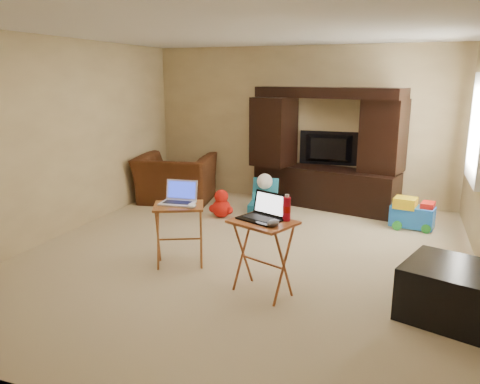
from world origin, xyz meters
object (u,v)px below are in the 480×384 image
at_px(entertainment_center, 326,148).
at_px(plush_toy, 221,203).
at_px(child_rocker, 262,196).
at_px(tray_table_right, 263,258).
at_px(laptop_left, 177,193).
at_px(laptop_right, 260,207).
at_px(tray_table_left, 180,235).
at_px(water_bottle, 287,209).
at_px(mouse_left, 192,206).
at_px(ottoman, 450,291).
at_px(mouse_right, 273,223).
at_px(television, 328,149).
at_px(push_toy, 413,213).
at_px(recliner, 176,179).

height_order(entertainment_center, plush_toy, entertainment_center).
xyz_separation_m(child_rocker, tray_table_right, (0.81, -2.62, 0.10)).
xyz_separation_m(laptop_left, laptop_right, (1.04, -0.37, 0.04)).
xyz_separation_m(tray_table_left, water_bottle, (1.25, -0.28, 0.49)).
xyz_separation_m(laptop_left, mouse_left, (0.22, -0.10, -0.09)).
height_order(ottoman, mouse_right, mouse_right).
xyz_separation_m(plush_toy, mouse_right, (1.43, -2.30, 0.54)).
distance_m(tray_table_right, laptop_right, 0.48).
bearing_deg(television, laptop_left, 69.19).
bearing_deg(mouse_left, television, 74.90).
relative_size(plush_toy, laptop_left, 1.19).
xyz_separation_m(tray_table_right, mouse_left, (-0.86, 0.29, 0.35)).
bearing_deg(plush_toy, tray_table_left, -82.40).
distance_m(television, mouse_left, 3.36).
height_order(tray_table_right, laptop_right, laptop_right).
height_order(push_toy, water_bottle, water_bottle).
bearing_deg(tray_table_left, entertainment_center, 45.95).
bearing_deg(mouse_right, television, 91.88).
xyz_separation_m(television, mouse_left, (-0.87, -3.24, -0.18)).
height_order(push_toy, tray_table_right, tray_table_right).
bearing_deg(push_toy, recliner, -172.05).
height_order(plush_toy, tray_table_right, tray_table_right).
bearing_deg(push_toy, child_rocker, -170.02).
bearing_deg(mouse_right, laptop_left, 157.07).
relative_size(child_rocker, tray_table_right, 0.72).
distance_m(entertainment_center, laptop_left, 3.12).
height_order(plush_toy, ottoman, ottoman).
height_order(entertainment_center, mouse_right, entertainment_center).
bearing_deg(laptop_left, tray_table_left, -50.81).
height_order(television, child_rocker, television).
distance_m(mouse_left, mouse_right, 1.08).
xyz_separation_m(entertainment_center, push_toy, (1.33, -0.72, -0.72)).
relative_size(ottoman, mouse_left, 5.24).
relative_size(recliner, mouse_left, 8.55).
height_order(plush_toy, laptop_right, laptop_right).
bearing_deg(tray_table_right, ottoman, 26.03).
bearing_deg(child_rocker, laptop_right, -80.26).
xyz_separation_m(ottoman, laptop_right, (-1.68, -0.09, 0.61)).
height_order(mouse_left, mouse_right, mouse_right).
height_order(laptop_left, mouse_right, laptop_left).
xyz_separation_m(plush_toy, laptop_right, (1.26, -2.16, 0.63)).
distance_m(television, laptop_left, 3.33).
relative_size(tray_table_right, laptop_left, 2.02).
height_order(plush_toy, tray_table_left, tray_table_left).
height_order(tray_table_right, mouse_left, mouse_left).
distance_m(push_toy, water_bottle, 2.83).
height_order(child_rocker, push_toy, child_rocker).
bearing_deg(laptop_right, push_toy, 85.03).
xyz_separation_m(television, push_toy, (1.33, -0.94, -0.68)).
relative_size(entertainment_center, child_rocker, 4.40).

